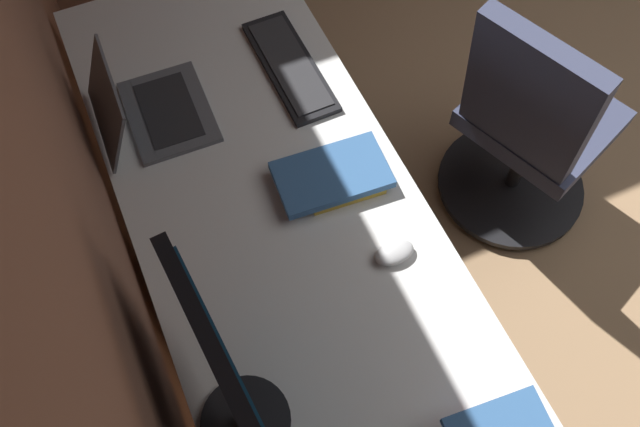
# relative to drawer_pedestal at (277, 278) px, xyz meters

# --- Properties ---
(wall_back) EXTENTS (4.98, 0.10, 2.60)m
(wall_back) POSITION_rel_drawer_pedestal_xyz_m (-0.48, 0.41, 0.95)
(wall_back) COLOR brown
(wall_back) RESTS_ON ground
(desk) EXTENTS (2.22, 0.74, 0.73)m
(desk) POSITION_rel_drawer_pedestal_xyz_m (-0.15, -0.03, 0.32)
(desk) COLOR white
(desk) RESTS_ON ground
(drawer_pedestal) EXTENTS (0.40, 0.51, 0.69)m
(drawer_pedestal) POSITION_rel_drawer_pedestal_xyz_m (0.00, 0.00, 0.00)
(drawer_pedestal) COLOR white
(drawer_pedestal) RESTS_ON ground
(monitor_primary) EXTENTS (0.50, 0.20, 0.47)m
(monitor_primary) POSITION_rel_drawer_pedestal_xyz_m (-0.46, 0.23, 0.65)
(monitor_primary) COLOR black
(monitor_primary) RESTS_ON desk
(laptop_left) EXTENTS (0.31, 0.32, 0.22)m
(laptop_left) POSITION_rel_drawer_pedestal_xyz_m (0.43, 0.19, 0.43)
(laptop_left) COLOR #595B60
(laptop_left) RESTS_ON desk
(keyboard_main) EXTENTS (0.42, 0.15, 0.02)m
(keyboard_main) POSITION_rel_drawer_pedestal_xyz_m (0.44, -0.25, 0.39)
(keyboard_main) COLOR black
(keyboard_main) RESTS_ON desk
(mouse_main) EXTENTS (0.06, 0.10, 0.03)m
(mouse_main) POSITION_rel_drawer_pedestal_xyz_m (-0.23, -0.25, 0.40)
(mouse_main) COLOR silver
(mouse_main) RESTS_ON desk
(book_stack_far) EXTENTS (0.19, 0.31, 0.05)m
(book_stack_far) POSITION_rel_drawer_pedestal_xyz_m (0.03, -0.20, 0.41)
(book_stack_far) COLOR gold
(book_stack_far) RESTS_ON desk
(office_chair) EXTENTS (0.57, 0.61, 0.97)m
(office_chair) POSITION_rel_drawer_pedestal_xyz_m (0.10, -0.94, 0.11)
(office_chair) COLOR #383D56
(office_chair) RESTS_ON ground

